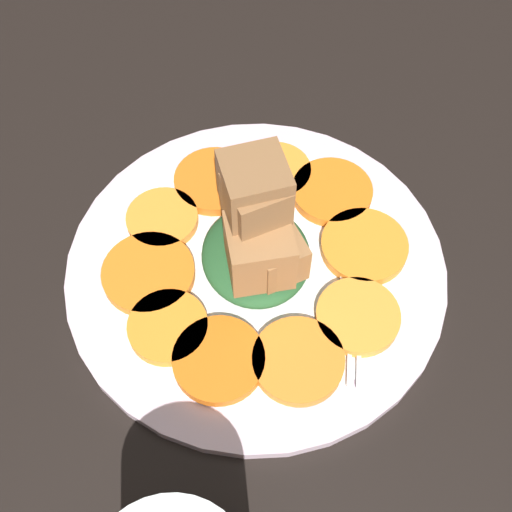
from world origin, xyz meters
TOP-DOWN VIEW (x-y plane):
  - table_slab at (0.00, 0.00)cm, footprint 120.00×120.00cm
  - plate at (0.00, 0.00)cm, footprint 30.12×30.12cm
  - carrot_slice_0 at (-6.02, -6.78)cm, footprint 6.30×6.30cm
  - carrot_slice_1 at (-0.37, -8.71)cm, footprint 6.94×6.94cm
  - carrot_slice_2 at (5.74, -7.32)cm, footprint 6.79×6.79cm
  - carrot_slice_3 at (8.57, -2.97)cm, footprint 6.07×6.07cm
  - carrot_slice_4 at (8.34, 2.36)cm, footprint 6.84×6.84cm
  - carrot_slice_5 at (5.02, 7.01)cm, footprint 5.88×5.88cm
  - carrot_slice_6 at (-0.25, 8.44)cm, footprint 7.23×7.23cm
  - carrot_slice_7 at (-4.82, 7.28)cm, footprint 5.96×5.96cm
  - carrot_slice_8 at (-7.94, 3.87)cm, footprint 6.69×6.69cm
  - carrot_slice_9 at (-8.84, -1.74)cm, footprint 6.66×6.66cm
  - center_pile at (-0.47, -0.09)cm, footprint 9.42×8.48cm
  - fork at (-1.97, -6.91)cm, footprint 19.65×6.50cm

SIDE VIEW (x-z plane):
  - table_slab at x=0.00cm, z-range 0.00..2.00cm
  - plate at x=0.00cm, z-range 1.99..3.04cm
  - fork at x=-1.97cm, z-range 3.10..3.50cm
  - carrot_slice_0 at x=-6.02cm, z-range 3.10..4.00cm
  - carrot_slice_1 at x=-0.37cm, z-range 3.10..4.00cm
  - carrot_slice_2 at x=5.74cm, z-range 3.10..4.00cm
  - carrot_slice_3 at x=8.57cm, z-range 3.10..4.00cm
  - carrot_slice_4 at x=8.34cm, z-range 3.10..4.00cm
  - carrot_slice_5 at x=5.02cm, z-range 3.10..4.00cm
  - carrot_slice_6 at x=-0.25cm, z-range 3.10..4.00cm
  - carrot_slice_7 at x=-4.82cm, z-range 3.10..4.00cm
  - carrot_slice_8 at x=-7.94cm, z-range 3.10..4.00cm
  - carrot_slice_9 at x=-8.84cm, z-range 3.10..4.00cm
  - center_pile at x=-0.47cm, z-range 1.97..12.94cm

